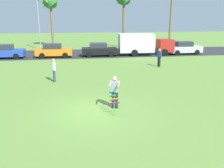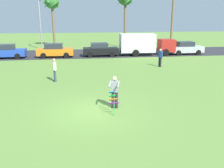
# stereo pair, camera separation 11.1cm
# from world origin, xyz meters

# --- Properties ---
(ground_plane) EXTENTS (120.00, 120.00, 0.00)m
(ground_plane) POSITION_xyz_m (0.00, 0.00, 0.00)
(ground_plane) COLOR olive
(road_strip) EXTENTS (120.00, 8.00, 0.01)m
(road_strip) POSITION_xyz_m (0.00, 20.07, 0.01)
(road_strip) COLOR #2D2D33
(road_strip) RESTS_ON ground
(person_kite_flyer) EXTENTS (0.67, 0.75, 1.73)m
(person_kite_flyer) POSITION_xyz_m (1.11, 0.34, 0.95)
(person_kite_flyer) COLOR #26262B
(person_kite_flyer) RESTS_ON ground
(kite_held) EXTENTS (0.53, 0.67, 1.12)m
(kite_held) POSITION_xyz_m (0.90, -0.48, 0.75)
(kite_held) COLOR blue
(kite_held) RESTS_ON ground
(parked_car_blue) EXTENTS (4.21, 1.86, 1.60)m
(parked_car_blue) POSITION_xyz_m (-8.82, 17.67, 0.77)
(parked_car_blue) COLOR #2347B7
(parked_car_blue) RESTS_ON ground
(parked_car_orange) EXTENTS (4.25, 1.93, 1.60)m
(parked_car_orange) POSITION_xyz_m (-3.35, 17.67, 0.77)
(parked_car_orange) COLOR orange
(parked_car_orange) RESTS_ON ground
(parked_car_black) EXTENTS (4.21, 1.85, 1.60)m
(parked_car_black) POSITION_xyz_m (1.99, 17.67, 0.77)
(parked_car_black) COLOR black
(parked_car_black) RESTS_ON ground
(parked_truck_red_cab) EXTENTS (6.76, 2.28, 2.62)m
(parked_truck_red_cab) POSITION_xyz_m (7.38, 17.67, 1.41)
(parked_truck_red_cab) COLOR #B2231E
(parked_truck_red_cab) RESTS_ON ground
(parked_car_silver) EXTENTS (4.21, 1.85, 1.60)m
(parked_car_silver) POSITION_xyz_m (12.86, 17.67, 0.77)
(parked_car_silver) COLOR silver
(parked_car_silver) RESTS_ON ground
(palm_tree_right_near) EXTENTS (2.58, 2.71, 7.80)m
(palm_tree_right_near) POSITION_xyz_m (-4.27, 27.86, 6.43)
(palm_tree_right_near) COLOR brown
(palm_tree_right_near) RESTS_ON ground
(palm_tree_centre_far) EXTENTS (2.58, 2.71, 8.27)m
(palm_tree_centre_far) POSITION_xyz_m (6.53, 25.62, 6.88)
(palm_tree_centre_far) COLOR brown
(palm_tree_centre_far) RESTS_ON ground
(streetlight_pole) EXTENTS (0.24, 1.65, 7.00)m
(streetlight_pole) POSITION_xyz_m (-5.81, 25.04, 4.00)
(streetlight_pole) COLOR #9E9EA3
(streetlight_pole) RESTS_ON ground
(person_walker_near) EXTENTS (0.30, 0.56, 1.73)m
(person_walker_near) POSITION_xyz_m (-2.47, 6.30, 0.93)
(person_walker_near) COLOR #384772
(person_walker_near) RESTS_ON ground
(person_walker_far) EXTENTS (0.35, 0.52, 1.73)m
(person_walker_far) POSITION_xyz_m (7.05, 10.50, 0.93)
(person_walker_far) COLOR #26262B
(person_walker_far) RESTS_ON ground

